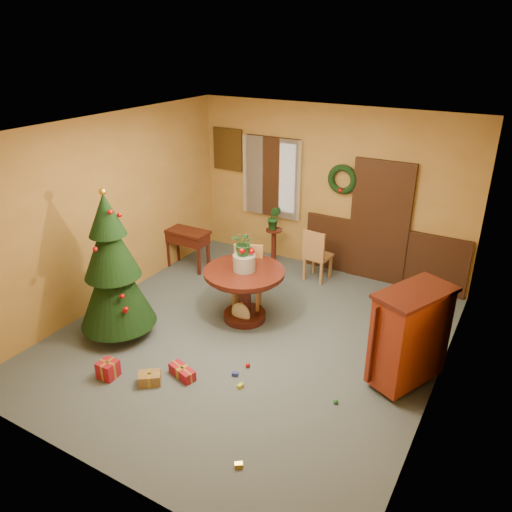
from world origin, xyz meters
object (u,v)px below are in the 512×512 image
Objects in this scene: dining_table at (244,285)px; writing_desk at (187,240)px; christmas_tree at (113,269)px; sideboard at (410,335)px; chair_near at (248,276)px.

writing_desk is (-1.83, 1.02, -0.02)m from dining_table.
christmas_tree is 1.70× the size of sideboard.
dining_table is 1.44× the size of writing_desk.
dining_table is at bearing 42.93° from christmas_tree.
dining_table is 0.55× the size of christmas_tree.
writing_desk is at bearing 150.75° from dining_table.
christmas_tree is at bearing -77.68° from writing_desk.
dining_table is at bearing 173.40° from sideboard.
dining_table reaches higher than writing_desk.
writing_desk is (-0.49, 2.26, -0.48)m from christmas_tree.
chair_near reaches higher than dining_table.
christmas_tree is at bearing -128.05° from chair_near.
chair_near is (-0.13, 0.30, -0.02)m from dining_table.
christmas_tree is 2.37m from writing_desk.
chair_near is 0.47× the size of christmas_tree.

